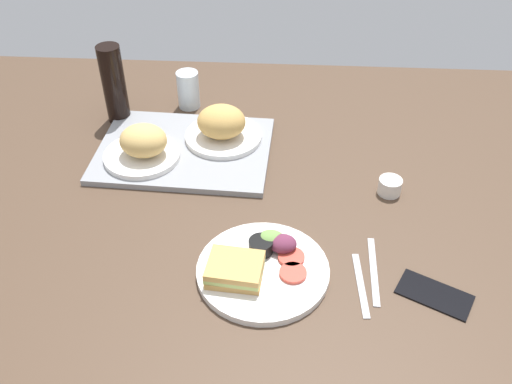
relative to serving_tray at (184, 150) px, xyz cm
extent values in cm
cube|color=#4C3828|center=(18.26, -22.95, -2.30)|extent=(190.00, 150.00, 3.00)
cube|color=gray|center=(0.00, 0.00, 0.00)|extent=(46.42, 34.96, 1.60)
cylinder|color=white|center=(-10.00, -5.00, 1.50)|extent=(19.61, 19.61, 1.40)
ellipsoid|color=#DBB266|center=(-9.03, -5.21, 6.28)|extent=(11.98, 10.35, 8.17)
cylinder|color=white|center=(10.00, 5.00, 1.50)|extent=(20.59, 20.59, 1.40)
ellipsoid|color=tan|center=(9.68, 4.25, 6.55)|extent=(12.76, 11.02, 8.70)
cylinder|color=white|center=(22.99, -41.36, 0.00)|extent=(27.49, 27.49, 1.60)
cube|color=tan|center=(17.49, -43.84, 1.50)|extent=(11.68, 9.84, 1.40)
cube|color=#B2C66B|center=(17.49, -43.84, 2.70)|extent=(11.93, 10.17, 1.00)
cube|color=tan|center=(17.49, -43.84, 3.90)|extent=(11.92, 10.15, 1.40)
cylinder|color=#D14738|center=(29.17, -42.74, 1.20)|extent=(5.60, 5.60, 0.80)
cylinder|color=#D14738|center=(28.76, -38.34, 1.20)|extent=(5.60, 5.60, 0.80)
cylinder|color=black|center=(22.30, -36.55, 2.30)|extent=(5.20, 5.20, 3.00)
cylinder|color=#EFEACC|center=(22.30, -36.55, 3.40)|extent=(4.26, 4.26, 0.60)
ellipsoid|color=#729E4C|center=(24.36, -34.76, 2.60)|extent=(6.00, 4.80, 3.60)
ellipsoid|color=#6B2D47|center=(26.83, -35.86, 2.60)|extent=(6.00, 4.80, 3.60)
cylinder|color=silver|center=(-2.19, 23.49, 4.71)|extent=(6.41, 6.41, 11.02)
cylinder|color=black|center=(-21.10, 15.22, 10.42)|extent=(6.40, 6.40, 22.45)
cylinder|color=silver|center=(52.16, -13.44, 1.20)|extent=(5.60, 5.60, 4.00)
cube|color=#B7B7BC|center=(42.99, -43.36, -0.55)|extent=(2.40, 17.05, 0.50)
cube|color=#B7B7BC|center=(45.99, -39.36, -0.55)|extent=(2.00, 19.03, 0.50)
cube|color=black|center=(57.46, -45.07, -0.40)|extent=(16.10, 13.04, 0.80)
camera|label=1|loc=(26.37, -120.22, 87.07)|focal=39.58mm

